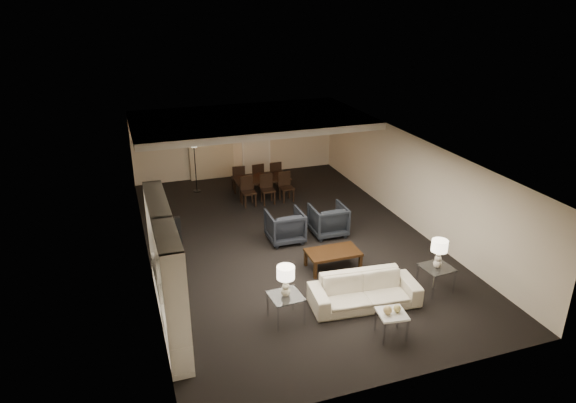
% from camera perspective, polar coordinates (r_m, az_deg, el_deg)
% --- Properties ---
extents(floor, '(11.00, 11.00, 0.00)m').
position_cam_1_polar(floor, '(13.35, -0.00, -4.37)').
color(floor, black).
rests_on(floor, ground).
extents(ceiling, '(7.00, 11.00, 0.02)m').
position_cam_1_polar(ceiling, '(12.43, -0.00, 5.98)').
color(ceiling, silver).
rests_on(ceiling, ground).
extents(wall_back, '(7.00, 0.02, 2.50)m').
position_cam_1_polar(wall_back, '(17.86, -5.78, 6.80)').
color(wall_back, beige).
rests_on(wall_back, ground).
extents(wall_front, '(7.00, 0.02, 2.50)m').
position_cam_1_polar(wall_front, '(8.43, 12.55, -12.60)').
color(wall_front, beige).
rests_on(wall_front, ground).
extents(wall_left, '(0.02, 11.00, 2.50)m').
position_cam_1_polar(wall_left, '(12.25, -15.69, -1.37)').
color(wall_left, beige).
rests_on(wall_left, ground).
extents(wall_right, '(0.02, 11.00, 2.50)m').
position_cam_1_polar(wall_right, '(14.29, 13.40, 2.29)').
color(wall_right, beige).
rests_on(wall_right, ground).
extents(ceiling_soffit, '(7.00, 4.00, 0.20)m').
position_cam_1_polar(ceiling_soffit, '(15.70, -4.21, 9.02)').
color(ceiling_soffit, silver).
rests_on(ceiling_soffit, ceiling).
extents(curtains, '(1.50, 0.12, 2.40)m').
position_cam_1_polar(curtains, '(17.63, -8.57, 6.28)').
color(curtains, beige).
rests_on(curtains, wall_back).
extents(door, '(0.90, 0.05, 2.10)m').
position_cam_1_polar(door, '(18.06, -3.57, 6.38)').
color(door, silver).
rests_on(door, wall_back).
extents(painting, '(0.95, 0.04, 0.65)m').
position_cam_1_polar(painting, '(18.32, 0.67, 8.28)').
color(painting, '#142D38').
rests_on(painting, wall_back).
extents(media_unit, '(0.38, 3.40, 2.35)m').
position_cam_1_polar(media_unit, '(9.95, -13.39, -7.36)').
color(media_unit, white).
rests_on(media_unit, wall_left).
extents(pendant_light, '(0.52, 0.52, 0.24)m').
position_cam_1_polar(pendant_light, '(15.89, -3.11, 7.42)').
color(pendant_light, '#D8591E').
rests_on(pendant_light, ceiling_soffit).
extents(sofa, '(2.29, 1.07, 0.65)m').
position_cam_1_polar(sofa, '(10.76, 8.49, -9.79)').
color(sofa, beige).
rests_on(sofa, floor).
extents(coffee_table, '(1.22, 0.72, 0.44)m').
position_cam_1_polar(coffee_table, '(12.05, 5.01, -6.44)').
color(coffee_table, black).
rests_on(coffee_table, floor).
extents(armchair_left, '(0.89, 0.91, 0.83)m').
position_cam_1_polar(armchair_left, '(13.17, -0.33, -2.76)').
color(armchair_left, black).
rests_on(armchair_left, floor).
extents(armchair_right, '(0.90, 0.93, 0.83)m').
position_cam_1_polar(armchair_right, '(13.57, 4.48, -2.06)').
color(armchair_right, black).
rests_on(armchair_right, floor).
extents(side_table_left, '(0.66, 0.66, 0.57)m').
position_cam_1_polar(side_table_left, '(10.20, -0.25, -11.74)').
color(side_table_left, white).
rests_on(side_table_left, floor).
extents(side_table_right, '(0.66, 0.66, 0.57)m').
position_cam_1_polar(side_table_right, '(11.58, 16.07, -8.22)').
color(side_table_right, silver).
rests_on(side_table_right, floor).
extents(table_lamp_left, '(0.38, 0.38, 0.63)m').
position_cam_1_polar(table_lamp_left, '(9.88, -0.25, -8.86)').
color(table_lamp_left, white).
rests_on(table_lamp_left, side_table_left).
extents(table_lamp_right, '(0.39, 0.39, 0.63)m').
position_cam_1_polar(table_lamp_right, '(11.29, 16.39, -5.60)').
color(table_lamp_right, beige).
rests_on(table_lamp_right, side_table_right).
extents(marble_table, '(0.57, 0.57, 0.51)m').
position_cam_1_polar(marble_table, '(10.01, 11.38, -13.23)').
color(marble_table, white).
rests_on(marble_table, floor).
extents(gold_gourd_a, '(0.16, 0.16, 0.16)m').
position_cam_1_polar(gold_gourd_a, '(9.77, 11.01, -11.76)').
color(gold_gourd_a, tan).
rests_on(gold_gourd_a, marble_table).
extents(gold_gourd_b, '(0.14, 0.14, 0.14)m').
position_cam_1_polar(gold_gourd_b, '(9.87, 12.04, -11.55)').
color(gold_gourd_b, tan).
rests_on(gold_gourd_b, marble_table).
extents(television, '(1.18, 0.15, 0.68)m').
position_cam_1_polar(television, '(10.74, -13.71, -5.59)').
color(television, black).
rests_on(television, media_unit).
extents(vase_blue, '(0.15, 0.15, 0.16)m').
position_cam_1_polar(vase_blue, '(8.84, -12.39, -11.62)').
color(vase_blue, '#2852AD').
rests_on(vase_blue, media_unit).
extents(vase_amber, '(0.17, 0.17, 0.18)m').
position_cam_1_polar(vase_amber, '(9.40, -13.39, -5.91)').
color(vase_amber, '#C57A41').
rests_on(vase_amber, media_unit).
extents(floor_speaker, '(0.13, 0.13, 1.14)m').
position_cam_1_polar(floor_speaker, '(12.42, -12.02, -4.12)').
color(floor_speaker, black).
rests_on(floor_speaker, floor).
extents(dining_table, '(1.72, 0.96, 0.60)m').
position_cam_1_polar(dining_table, '(16.15, -2.91, 1.64)').
color(dining_table, black).
rests_on(dining_table, floor).
extents(chair_nl, '(0.44, 0.44, 0.90)m').
position_cam_1_polar(chair_nl, '(15.36, -4.39, 1.08)').
color(chair_nl, black).
rests_on(chair_nl, floor).
extents(chair_nm, '(0.42, 0.42, 0.90)m').
position_cam_1_polar(chair_nm, '(15.51, -2.25, 1.34)').
color(chair_nm, black).
rests_on(chair_nm, floor).
extents(chair_nr, '(0.45, 0.45, 0.90)m').
position_cam_1_polar(chair_nr, '(15.68, -0.15, 1.60)').
color(chair_nr, black).
rests_on(chair_nr, floor).
extents(chair_fl, '(0.45, 0.45, 0.90)m').
position_cam_1_polar(chair_fl, '(16.55, -5.55, 2.62)').
color(chair_fl, black).
rests_on(chair_fl, floor).
extents(chair_fm, '(0.46, 0.46, 0.90)m').
position_cam_1_polar(chair_fm, '(16.68, -3.55, 2.85)').
color(chair_fm, black).
rests_on(chair_fm, floor).
extents(chair_fr, '(0.43, 0.43, 0.90)m').
position_cam_1_polar(chair_fr, '(16.84, -1.58, 3.08)').
color(chair_fr, black).
rests_on(chair_fr, floor).
extents(floor_lamp, '(0.32, 0.32, 1.73)m').
position_cam_1_polar(floor_lamp, '(16.58, -10.27, 3.93)').
color(floor_lamp, black).
rests_on(floor_lamp, floor).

